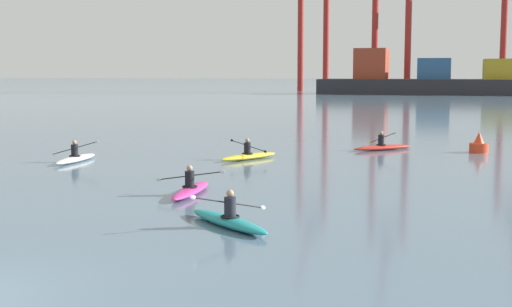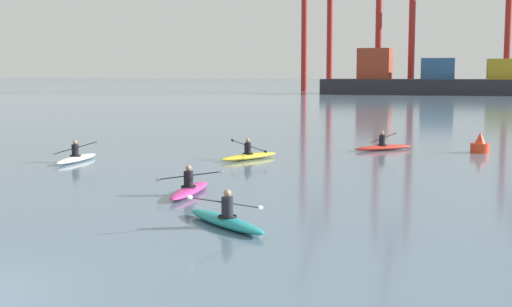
{
  "view_description": "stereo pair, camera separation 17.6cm",
  "coord_description": "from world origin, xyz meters",
  "px_view_note": "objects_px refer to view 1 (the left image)",
  "views": [
    {
      "loc": [
        8.48,
        -9.4,
        3.86
      ],
      "look_at": [
        0.94,
        17.71,
        0.6
      ],
      "focal_mm": 49.48,
      "sensor_mm": 36.0,
      "label": 1
    },
    {
      "loc": [
        8.65,
        -9.35,
        3.86
      ],
      "look_at": [
        0.94,
        17.71,
        0.6
      ],
      "focal_mm": 49.48,
      "sensor_mm": 36.0,
      "label": 2
    }
  ],
  "objects_px": {
    "kayak_yellow": "(249,156)",
    "container_barge": "(431,80)",
    "kayak_teal": "(228,220)",
    "kayak_magenta": "(191,189)",
    "kayak_red": "(382,147)",
    "kayak_white": "(76,158)",
    "channel_buoy": "(479,145)"
  },
  "relations": [
    {
      "from": "kayak_yellow",
      "to": "kayak_magenta",
      "type": "height_order",
      "value": "same"
    },
    {
      "from": "container_barge",
      "to": "kayak_magenta",
      "type": "height_order",
      "value": "container_barge"
    },
    {
      "from": "channel_buoy",
      "to": "kayak_teal",
      "type": "relative_size",
      "value": 0.34
    },
    {
      "from": "kayak_red",
      "to": "kayak_yellow",
      "type": "height_order",
      "value": "kayak_red"
    },
    {
      "from": "kayak_yellow",
      "to": "kayak_magenta",
      "type": "bearing_deg",
      "value": -85.41
    },
    {
      "from": "kayak_magenta",
      "to": "kayak_teal",
      "type": "xyz_separation_m",
      "value": [
        2.56,
        -4.09,
        0.0
      ]
    },
    {
      "from": "kayak_white",
      "to": "kayak_magenta",
      "type": "bearing_deg",
      "value": -39.45
    },
    {
      "from": "kayak_yellow",
      "to": "kayak_white",
      "type": "relative_size",
      "value": 0.96
    },
    {
      "from": "channel_buoy",
      "to": "kayak_white",
      "type": "height_order",
      "value": "channel_buoy"
    },
    {
      "from": "container_barge",
      "to": "kayak_yellow",
      "type": "bearing_deg",
      "value": -92.93
    },
    {
      "from": "channel_buoy",
      "to": "kayak_teal",
      "type": "xyz_separation_m",
      "value": [
        -6.63,
        -18.83,
        -0.19
      ]
    },
    {
      "from": "kayak_red",
      "to": "kayak_white",
      "type": "relative_size",
      "value": 0.85
    },
    {
      "from": "channel_buoy",
      "to": "kayak_red",
      "type": "relative_size",
      "value": 0.34
    },
    {
      "from": "channel_buoy",
      "to": "kayak_red",
      "type": "height_order",
      "value": "kayak_red"
    },
    {
      "from": "container_barge",
      "to": "kayak_yellow",
      "type": "distance_m",
      "value": 97.14
    },
    {
      "from": "kayak_magenta",
      "to": "kayak_yellow",
      "type": "bearing_deg",
      "value": 94.59
    },
    {
      "from": "container_barge",
      "to": "kayak_yellow",
      "type": "relative_size",
      "value": 12.04
    },
    {
      "from": "channel_buoy",
      "to": "kayak_white",
      "type": "xyz_separation_m",
      "value": [
        -16.88,
        -8.41,
        -0.19
      ]
    },
    {
      "from": "kayak_magenta",
      "to": "kayak_teal",
      "type": "height_order",
      "value": "same"
    },
    {
      "from": "channel_buoy",
      "to": "kayak_teal",
      "type": "height_order",
      "value": "channel_buoy"
    },
    {
      "from": "kayak_teal",
      "to": "kayak_magenta",
      "type": "bearing_deg",
      "value": 122.08
    },
    {
      "from": "kayak_yellow",
      "to": "kayak_teal",
      "type": "distance_m",
      "value": 13.66
    },
    {
      "from": "kayak_white",
      "to": "kayak_yellow",
      "type": "bearing_deg",
      "value": 22.18
    },
    {
      "from": "kayak_yellow",
      "to": "container_barge",
      "type": "bearing_deg",
      "value": 87.07
    },
    {
      "from": "kayak_yellow",
      "to": "kayak_white",
      "type": "distance_m",
      "value": 7.51
    },
    {
      "from": "container_barge",
      "to": "kayak_red",
      "type": "bearing_deg",
      "value": -89.75
    },
    {
      "from": "channel_buoy",
      "to": "container_barge",
      "type": "bearing_deg",
      "value": 93.11
    },
    {
      "from": "kayak_red",
      "to": "kayak_white",
      "type": "height_order",
      "value": "kayak_red"
    },
    {
      "from": "container_barge",
      "to": "kayak_magenta",
      "type": "bearing_deg",
      "value": -92.28
    },
    {
      "from": "channel_buoy",
      "to": "kayak_yellow",
      "type": "xyz_separation_m",
      "value": [
        -9.93,
        -5.58,
        -0.19
      ]
    },
    {
      "from": "kayak_white",
      "to": "channel_buoy",
      "type": "bearing_deg",
      "value": 26.48
    },
    {
      "from": "channel_buoy",
      "to": "kayak_yellow",
      "type": "height_order",
      "value": "channel_buoy"
    }
  ]
}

